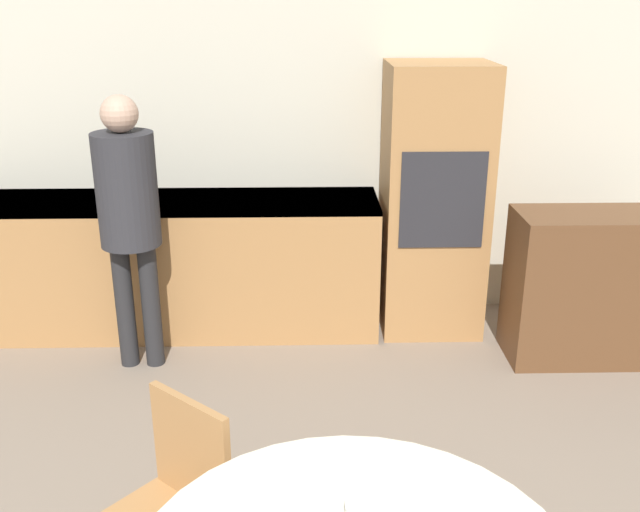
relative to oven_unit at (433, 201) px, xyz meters
The scene contains 7 objects.
wall_back 0.97m from the oven_unit, 157.20° to the left, with size 6.39×0.05×2.60m.
kitchen_counter 1.80m from the oven_unit, behind, with size 2.78×0.60×0.90m.
oven_unit is the anchor object (origin of this frame).
sideboard 1.17m from the oven_unit, 26.13° to the right, with size 1.13×0.45×0.93m.
chair_far_left 2.76m from the oven_unit, 118.63° to the right, with size 0.56×0.56×0.85m.
person_standing 1.92m from the oven_unit, 164.22° to the right, with size 0.35×0.35×1.63m.
bowl_near 2.90m from the oven_unit, 102.79° to the right, with size 0.19×0.19×0.05m.
Camera 1 is at (-0.04, -0.10, 2.15)m, focal length 40.00 mm.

